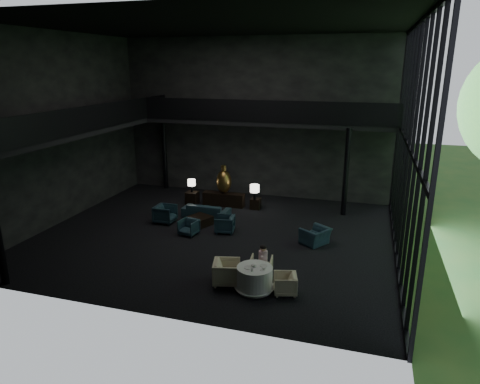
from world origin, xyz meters
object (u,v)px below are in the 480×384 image
(table_lamp_right, at_px, (255,189))
(lounge_armchair_west, at_px, (165,212))
(side_table_left, at_px, (192,198))
(dining_chair_north, at_px, (261,266))
(window_armchair, at_px, (315,234))
(dining_chair_west, at_px, (227,270))
(child, at_px, (263,254))
(sofa, at_px, (206,208))
(dining_chair_east, at_px, (285,284))
(coffee_table, at_px, (200,221))
(bronze_urn, at_px, (224,181))
(table_lamp_left, at_px, (192,183))
(lounge_armchair_south, at_px, (189,227))
(console, at_px, (224,199))
(side_table_right, at_px, (255,204))
(dining_table, at_px, (255,280))
(lounge_armchair_east, at_px, (225,223))

(table_lamp_right, height_order, lounge_armchair_west, table_lamp_right)
(table_lamp_right, bearing_deg, lounge_armchair_west, -140.21)
(side_table_left, relative_size, dining_chair_north, 0.92)
(lounge_armchair_west, xyz_separation_m, window_armchair, (6.57, -0.49, -0.07))
(dining_chair_west, distance_m, child, 1.32)
(sofa, height_order, dining_chair_east, sofa)
(coffee_table, height_order, dining_chair_north, dining_chair_north)
(bronze_urn, xyz_separation_m, child, (3.55, -6.51, -0.47))
(table_lamp_left, relative_size, lounge_armchair_west, 0.67)
(child, bearing_deg, sofa, -51.19)
(table_lamp_left, xyz_separation_m, lounge_armchair_south, (1.43, -3.75, -0.76))
(console, bearing_deg, side_table_right, 0.35)
(dining_table, xyz_separation_m, dining_chair_west, (-0.93, 0.12, 0.13))
(sofa, xyz_separation_m, coffee_table, (0.08, -1.00, -0.24))
(table_lamp_left, xyz_separation_m, child, (5.15, -6.30, -0.31))
(dining_chair_north, bearing_deg, bronze_urn, -67.85)
(lounge_armchair_west, bearing_deg, table_lamp_left, -2.32)
(window_armchair, bearing_deg, dining_chair_east, 27.32)
(side_table_left, xyz_separation_m, dining_chair_west, (4.19, -7.17, 0.15))
(lounge_armchair_south, bearing_deg, console, 98.36)
(console, relative_size, dining_chair_north, 3.07)
(table_lamp_left, height_order, dining_chair_west, table_lamp_left)
(lounge_armchair_east, distance_m, dining_table, 4.81)
(bronze_urn, relative_size, table_lamp_right, 1.86)
(side_table_left, distance_m, dining_chair_north, 8.16)
(lounge_armchair_south, relative_size, dining_chair_north, 0.93)
(dining_chair_west, bearing_deg, bronze_urn, 5.72)
(side_table_left, bearing_deg, side_table_right, 2.92)
(console, relative_size, sofa, 0.93)
(coffee_table, relative_size, dining_chair_east, 1.41)
(window_armchair, bearing_deg, lounge_armchair_west, -61.09)
(lounge_armchair_west, relative_size, window_armchair, 1.01)
(bronze_urn, height_order, coffee_table, bronze_urn)
(table_lamp_right, bearing_deg, side_table_left, 179.62)
(bronze_urn, bearing_deg, table_lamp_left, -172.41)
(table_lamp_right, distance_m, lounge_armchair_south, 4.21)
(table_lamp_left, height_order, dining_table, table_lamp_left)
(console, height_order, lounge_armchair_east, lounge_armchair_east)
(console, bearing_deg, side_table_left, -174.52)
(bronze_urn, relative_size, side_table_left, 2.21)
(console, xyz_separation_m, coffee_table, (-0.15, -2.77, -0.13))
(side_table_right, relative_size, dining_chair_east, 0.83)
(side_table_right, height_order, dining_chair_north, dining_chair_north)
(dining_table, bearing_deg, table_lamp_left, 125.18)
(lounge_armchair_south, distance_m, window_armchair, 5.06)
(side_table_left, relative_size, dining_chair_west, 0.68)
(table_lamp_right, relative_size, dining_table, 0.59)
(console, bearing_deg, lounge_armchair_east, -70.58)
(console, height_order, side_table_left, console)
(coffee_table, bearing_deg, window_armchair, -7.30)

